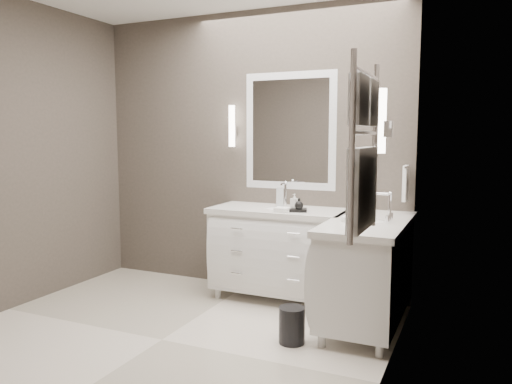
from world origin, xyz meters
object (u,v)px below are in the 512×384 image
at_px(towel_ladder, 363,159).
at_px(waste_bin, 292,325).
at_px(vanity_back, 279,248).
at_px(vanity_right, 367,266).

height_order(towel_ladder, waste_bin, towel_ladder).
relative_size(towel_ladder, waste_bin, 3.37).
height_order(vanity_back, towel_ladder, towel_ladder).
distance_m(towel_ladder, waste_bin, 1.60).
bearing_deg(vanity_right, waste_bin, -127.41).
bearing_deg(vanity_back, vanity_right, -20.38).
xyz_separation_m(vanity_right, towel_ladder, (0.23, -1.30, 0.91)).
bearing_deg(vanity_right, vanity_back, 159.62).
bearing_deg(vanity_back, waste_bin, -62.94).
bearing_deg(towel_ladder, vanity_back, 124.10).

